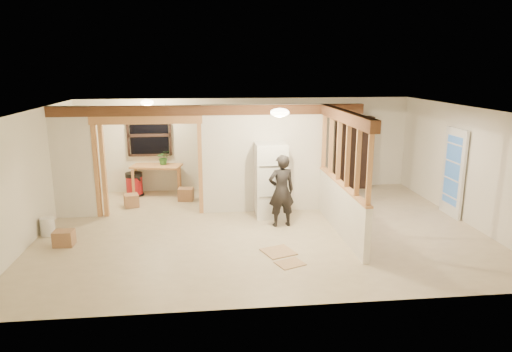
{
  "coord_description": "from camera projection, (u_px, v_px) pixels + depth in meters",
  "views": [
    {
      "loc": [
        -1.09,
        -9.05,
        3.33
      ],
      "look_at": [
        -0.05,
        0.4,
        1.04
      ],
      "focal_mm": 32.0,
      "sensor_mm": 36.0,
      "label": 1
    }
  ],
  "objects": [
    {
      "name": "stud_partition",
      "position": [
        343.0,
        153.0,
        9.03
      ],
      "size": [
        0.14,
        3.2,
        1.32
      ],
      "primitive_type": "cube",
      "color": "tan",
      "rests_on": "pony_wall"
    },
    {
      "name": "french_door",
      "position": [
        453.0,
        173.0,
        10.26
      ],
      "size": [
        0.12,
        0.86,
        2.0
      ],
      "primitive_type": "cube",
      "color": "white",
      "rests_on": "floor"
    },
    {
      "name": "wall_left",
      "position": [
        32.0,
        176.0,
        8.87
      ],
      "size": [
        0.01,
        6.5,
        2.5
      ],
      "primitive_type": "cube",
      "color": "silver",
      "rests_on": "floor"
    },
    {
      "name": "header_beam_back",
      "position": [
        210.0,
        110.0,
        10.14
      ],
      "size": [
        7.0,
        0.18,
        0.22
      ],
      "primitive_type": "cube",
      "color": "brown",
      "rests_on": "ceiling"
    },
    {
      "name": "shop_vac",
      "position": [
        134.0,
        184.0,
        11.99
      ],
      "size": [
        0.53,
        0.53,
        0.63
      ],
      "primitive_type": "cylinder",
      "rotation": [
        0.0,
        0.0,
        0.09
      ],
      "color": "#A11418",
      "rests_on": "floor"
    },
    {
      "name": "refrigerator",
      "position": [
        271.0,
        180.0,
        10.26
      ],
      "size": [
        0.69,
        0.67,
        1.67
      ],
      "primitive_type": "cube",
      "color": "silver",
      "rests_on": "floor"
    },
    {
      "name": "ceiling",
      "position": [
        261.0,
        109.0,
        9.05
      ],
      "size": [
        9.0,
        6.5,
        0.01
      ],
      "primitive_type": "cube",
      "color": "white"
    },
    {
      "name": "ceiling_dome_util",
      "position": [
        147.0,
        102.0,
        11.02
      ],
      "size": [
        0.32,
        0.32,
        0.14
      ],
      "primitive_type": "ellipsoid",
      "color": "#FFEABF",
      "rests_on": "ceiling"
    },
    {
      "name": "ceiling_dome_main",
      "position": [
        280.0,
        112.0,
        8.61
      ],
      "size": [
        0.36,
        0.36,
        0.16
      ],
      "primitive_type": "ellipsoid",
      "color": "#FFEABF",
      "rests_on": "ceiling"
    },
    {
      "name": "potted_plant",
      "position": [
        163.0,
        157.0,
        12.01
      ],
      "size": [
        0.41,
        0.38,
        0.38
      ],
      "primitive_type": "imported",
      "rotation": [
        0.0,
        0.0,
        0.27
      ],
      "color": "#366B2F",
      "rests_on": "work_table"
    },
    {
      "name": "bucket",
      "position": [
        48.0,
        227.0,
        9.2
      ],
      "size": [
        0.31,
        0.31,
        0.36
      ],
      "primitive_type": "cylinder",
      "rotation": [
        0.0,
        0.0,
        0.09
      ],
      "color": "white",
      "rests_on": "floor"
    },
    {
      "name": "box_util_a",
      "position": [
        186.0,
        194.0,
        11.59
      ],
      "size": [
        0.41,
        0.36,
        0.32
      ],
      "primitive_type": "cube",
      "rotation": [
        0.0,
        0.0,
        -0.12
      ],
      "color": "#A4744F",
      "rests_on": "floor"
    },
    {
      "name": "work_table",
      "position": [
        157.0,
        180.0,
        12.08
      ],
      "size": [
        1.37,
        0.88,
        0.8
      ],
      "primitive_type": "cube",
      "rotation": [
        0.0,
        0.0,
        -0.21
      ],
      "color": "tan",
      "rests_on": "floor"
    },
    {
      "name": "floor_panel_near",
      "position": [
        278.0,
        252.0,
        8.38
      ],
      "size": [
        0.68,
        0.68,
        0.02
      ],
      "primitive_type": "cube",
      "rotation": [
        0.0,
        0.0,
        0.36
      ],
      "color": "tan",
      "rests_on": "floor"
    },
    {
      "name": "wall_right",
      "position": [
        468.0,
        165.0,
        9.82
      ],
      "size": [
        0.01,
        6.5,
        2.5
      ],
      "primitive_type": "cube",
      "color": "silver",
      "rests_on": "floor"
    },
    {
      "name": "floor",
      "position": [
        261.0,
        228.0,
        9.64
      ],
      "size": [
        9.0,
        6.5,
        0.01
      ],
      "primitive_type": "cube",
      "color": "beige",
      "rests_on": "ground"
    },
    {
      "name": "floor_panel_far",
      "position": [
        290.0,
        263.0,
        7.89
      ],
      "size": [
        0.56,
        0.51,
        0.01
      ],
      "primitive_type": "cube",
      "rotation": [
        0.0,
        0.0,
        0.39
      ],
      "color": "tan",
      "rests_on": "floor"
    },
    {
      "name": "wall_back",
      "position": [
        247.0,
        144.0,
        12.49
      ],
      "size": [
        9.0,
        0.01,
        2.5
      ],
      "primitive_type": "cube",
      "color": "silver",
      "rests_on": "floor"
    },
    {
      "name": "box_util_b",
      "position": [
        131.0,
        200.0,
        11.09
      ],
      "size": [
        0.41,
        0.41,
        0.3
      ],
      "primitive_type": "cube",
      "rotation": [
        0.0,
        0.0,
        0.29
      ],
      "color": "#A4744F",
      "rests_on": "floor"
    },
    {
      "name": "partition_center",
      "position": [
        263.0,
        159.0,
        10.53
      ],
      "size": [
        2.8,
        0.12,
        2.5
      ],
      "primitive_type": "cube",
      "color": "silver",
      "rests_on": "floor"
    },
    {
      "name": "pony_wall",
      "position": [
        341.0,
        209.0,
        9.3
      ],
      "size": [
        0.12,
        3.2,
        1.0
      ],
      "primitive_type": "cube",
      "color": "silver",
      "rests_on": "floor"
    },
    {
      "name": "box_front",
      "position": [
        64.0,
        238.0,
        8.67
      ],
      "size": [
        0.37,
        0.31,
        0.29
      ],
      "primitive_type": "cube",
      "rotation": [
        0.0,
        0.0,
        -0.03
      ],
      "color": "#A4744F",
      "rests_on": "floor"
    },
    {
      "name": "window_back",
      "position": [
        149.0,
        135.0,
        12.07
      ],
      "size": [
        1.12,
        0.1,
        1.1
      ],
      "primitive_type": "cube",
      "color": "black",
      "rests_on": "wall_back"
    },
    {
      "name": "doorway_frame",
      "position": [
        149.0,
        168.0,
        10.29
      ],
      "size": [
        2.46,
        0.14,
        2.2
      ],
      "primitive_type": "cube",
      "color": "tan",
      "rests_on": "floor"
    },
    {
      "name": "hanging_bulb",
      "position": [
        166.0,
        118.0,
        10.46
      ],
      "size": [
        0.07,
        0.07,
        0.07
      ],
      "primitive_type": "ellipsoid",
      "color": "#FFD88C",
      "rests_on": "ceiling"
    },
    {
      "name": "bookshelf",
      "position": [
        354.0,
        153.0,
        12.63
      ],
      "size": [
        1.0,
        0.33,
        2.0
      ],
      "primitive_type": "cube",
      "color": "black",
      "rests_on": "floor"
    },
    {
      "name": "partition_left_stub",
      "position": [
        73.0,
        163.0,
        10.08
      ],
      "size": [
        0.9,
        0.12,
        2.5
      ],
      "primitive_type": "cube",
      "color": "silver",
      "rests_on": "floor"
    },
    {
      "name": "woman",
      "position": [
        281.0,
        191.0,
        9.61
      ],
      "size": [
        0.61,
        0.45,
        1.55
      ],
      "primitive_type": "imported",
      "rotation": [
        0.0,
        0.0,
        3.28
      ],
      "color": "black",
      "rests_on": "floor"
    },
    {
      "name": "wall_front",
      "position": [
        289.0,
        223.0,
        6.21
      ],
      "size": [
        9.0,
        0.01,
        2.5
      ],
      "primitive_type": "cube",
      "color": "silver",
      "rests_on": "floor"
    },
    {
      "name": "header_beam_right",
      "position": [
        345.0,
        116.0,
        8.86
      ],
      "size": [
        0.18,
        3.3,
        0.22
      ],
      "primitive_type": "cube",
      "color": "brown",
      "rests_on": "ceiling"
    }
  ]
}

